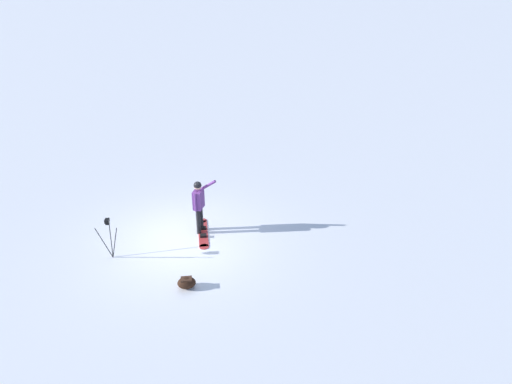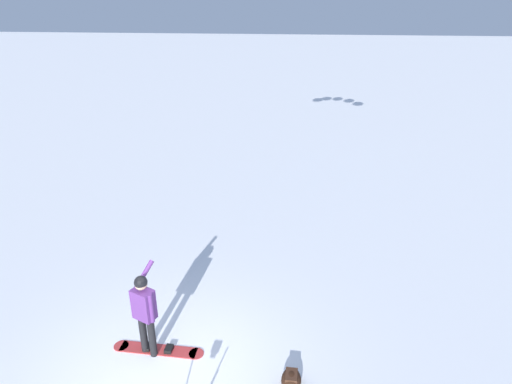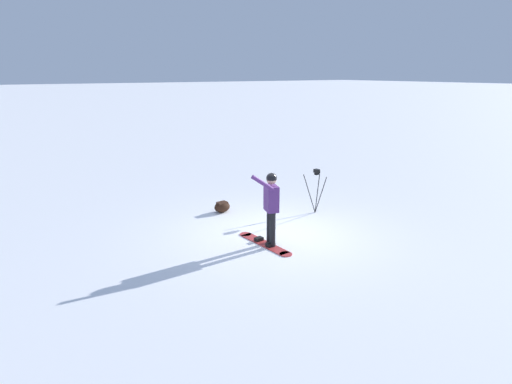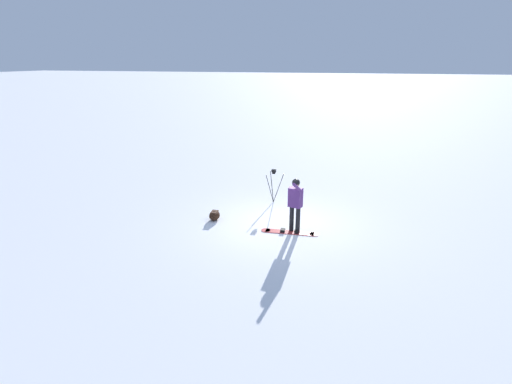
# 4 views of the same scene
# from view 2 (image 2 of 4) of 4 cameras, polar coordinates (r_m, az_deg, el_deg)

# --- Properties ---
(ground_plane) EXTENTS (300.00, 300.00, 0.00)m
(ground_plane) POSITION_cam_2_polar(r_m,az_deg,el_deg) (8.37, -12.64, -23.69)
(ground_plane) COLOR white
(snowboarder) EXTENTS (0.76, 0.46, 1.79)m
(snowboarder) POSITION_cam_2_polar(r_m,az_deg,el_deg) (8.17, -15.14, -15.08)
(snowboarder) COLOR black
(snowboarder) RESTS_ON ground_plane
(snowboard) EXTENTS (0.41, 1.81, 0.10)m
(snowboard) POSITION_cam_2_polar(r_m,az_deg,el_deg) (8.86, -13.33, -20.34)
(snowboard) COLOR #B23333
(snowboard) RESTS_ON ground_plane
(gear_bag_large) EXTENTS (0.52, 0.39, 0.32)m
(gear_bag_large) POSITION_cam_2_polar(r_m,az_deg,el_deg) (7.96, 4.88, -24.42)
(gear_bag_large) COLOR black
(gear_bag_large) RESTS_ON ground_plane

